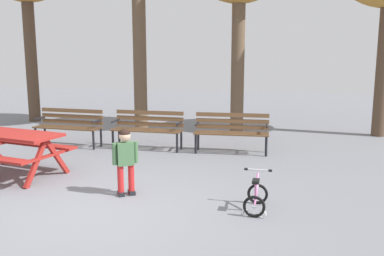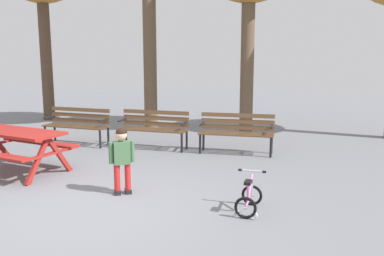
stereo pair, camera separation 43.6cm
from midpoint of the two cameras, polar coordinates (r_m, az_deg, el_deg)
ground at (r=6.20m, az=-12.55°, el=-10.43°), size 36.00×36.00×0.00m
picnic_table at (r=8.16m, az=-21.27°, el=-1.57°), size 2.02×1.66×0.79m
park_bench_far_left at (r=10.30m, az=-14.04°, el=0.69°), size 1.62×0.53×0.85m
park_bench_left at (r=9.58m, az=-3.90°, el=0.28°), size 1.60×0.46×0.85m
park_bench_right at (r=9.16m, az=7.41°, el=-0.25°), size 1.62×0.55×0.85m
child_standing at (r=6.49m, az=-7.59°, el=-3.72°), size 0.34×0.28×1.04m
kids_bicycle at (r=5.91m, az=9.83°, el=-9.31°), size 0.39×0.56×0.54m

